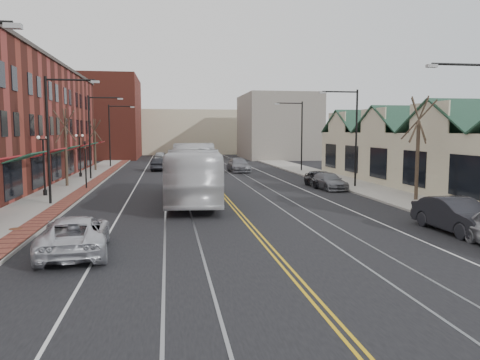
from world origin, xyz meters
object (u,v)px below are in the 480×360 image
object	(u,v)px
parked_car_c	(329,181)
parked_car_d	(319,179)
parked_suv	(75,235)
parked_car_b	(456,215)
transit_bus	(194,173)

from	to	relation	value
parked_car_c	parked_car_d	world-z (taller)	parked_car_d
parked_suv	parked_car_b	distance (m)	16.98
transit_bus	parked_car_c	size ratio (longest dim) A/B	3.02
parked_car_c	parked_car_b	bearing A→B (deg)	-93.99
parked_car_b	parked_car_c	world-z (taller)	parked_car_b
parked_car_b	parked_car_d	size ratio (longest dim) A/B	1.21
parked_car_b	parked_car_c	xyz separation A→B (m)	(-0.38, 16.54, -0.15)
parked_suv	parked_car_b	size ratio (longest dim) A/B	1.08
parked_car_d	transit_bus	bearing A→B (deg)	-149.11
transit_bus	parked_suv	distance (m)	14.17
parked_car_c	parked_car_d	xyz separation A→B (m)	(-0.23, 1.94, 0.04)
parked_car_b	parked_car_d	world-z (taller)	parked_car_b
parked_suv	parked_car_b	world-z (taller)	parked_car_b
transit_bus	parked_car_b	bearing A→B (deg)	137.63
transit_bus	parked_suv	size ratio (longest dim) A/B	2.58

